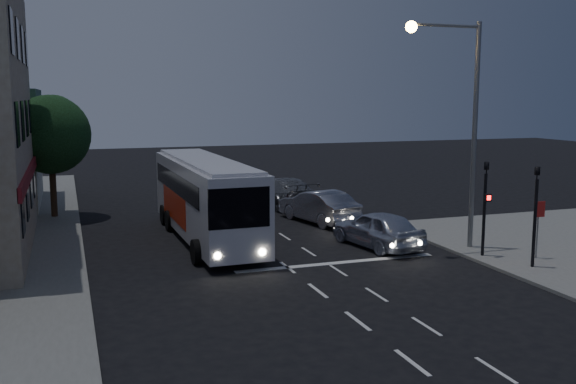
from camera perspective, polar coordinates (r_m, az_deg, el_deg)
name	(u,v)px	position (r m, az deg, el deg)	size (l,w,h in m)	color
ground	(307,282)	(21.91, 1.68, -8.03)	(120.00, 120.00, 0.00)	black
road_markings	(307,256)	(25.34, 1.74, -5.73)	(8.00, 30.55, 0.01)	silver
tour_bus	(205,196)	(28.11, -7.35, -0.39)	(2.76, 11.64, 3.56)	silver
car_suv	(378,229)	(26.92, 7.97, -3.26)	(1.85, 4.60, 1.57)	#AFB7CA
car_sedan_a	(319,206)	(31.92, 2.75, -1.28)	(1.73, 4.95, 1.63)	#90929E
car_sedan_b	(283,192)	(36.59, -0.45, 0.02)	(2.33, 5.74, 1.67)	gray
traffic_signal_main	(485,197)	(25.67, 17.13, -0.42)	(0.25, 0.35, 4.10)	black
traffic_signal_side	(536,204)	(24.57, 21.17, -1.01)	(0.18, 0.15, 4.10)	black
regulatory_sign	(539,220)	(26.07, 21.39, -2.34)	(0.45, 0.12, 2.20)	slate
streetlight	(461,109)	(26.40, 15.16, 7.12)	(3.32, 0.44, 9.00)	slate
street_tree	(50,131)	(34.70, -20.40, 5.11)	(4.00, 4.00, 6.20)	black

